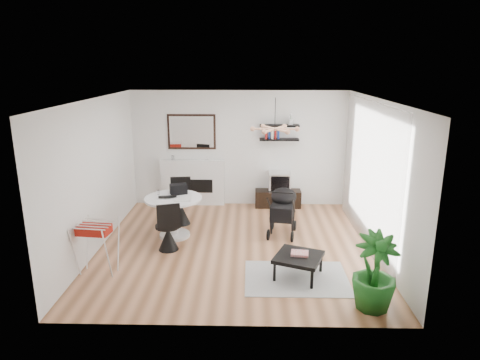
{
  "coord_description": "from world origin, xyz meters",
  "views": [
    {
      "loc": [
        0.26,
        -7.34,
        3.29
      ],
      "look_at": [
        0.07,
        0.4,
        1.17
      ],
      "focal_mm": 32.0,
      "sensor_mm": 36.0,
      "label": 1
    }
  ],
  "objects_px": {
    "drying_rack": "(97,247)",
    "stroller": "(283,213)",
    "fireplace": "(193,177)",
    "crt_tv": "(280,181)",
    "potted_plant": "(375,272)",
    "coffee_table": "(299,258)",
    "dining_table": "(174,211)",
    "tv_console": "(278,198)"
  },
  "relations": [
    {
      "from": "fireplace",
      "to": "tv_console",
      "type": "height_order",
      "value": "fireplace"
    },
    {
      "from": "stroller",
      "to": "tv_console",
      "type": "bearing_deg",
      "value": 100.28
    },
    {
      "from": "tv_console",
      "to": "stroller",
      "type": "relative_size",
      "value": 1.04
    },
    {
      "from": "crt_tv",
      "to": "coffee_table",
      "type": "height_order",
      "value": "crt_tv"
    },
    {
      "from": "potted_plant",
      "to": "dining_table",
      "type": "bearing_deg",
      "value": 142.12
    },
    {
      "from": "fireplace",
      "to": "crt_tv",
      "type": "relative_size",
      "value": 4.28
    },
    {
      "from": "drying_rack",
      "to": "stroller",
      "type": "relative_size",
      "value": 0.84
    },
    {
      "from": "coffee_table",
      "to": "potted_plant",
      "type": "distance_m",
      "value": 1.3
    },
    {
      "from": "tv_console",
      "to": "dining_table",
      "type": "relative_size",
      "value": 0.97
    },
    {
      "from": "tv_console",
      "to": "fireplace",
      "type": "bearing_deg",
      "value": 176.61
    },
    {
      "from": "stroller",
      "to": "potted_plant",
      "type": "height_order",
      "value": "potted_plant"
    },
    {
      "from": "fireplace",
      "to": "crt_tv",
      "type": "height_order",
      "value": "fireplace"
    },
    {
      "from": "coffee_table",
      "to": "potted_plant",
      "type": "xyz_separation_m",
      "value": [
        0.93,
        -0.88,
        0.22
      ]
    },
    {
      "from": "fireplace",
      "to": "tv_console",
      "type": "relative_size",
      "value": 2.03
    },
    {
      "from": "crt_tv",
      "to": "stroller",
      "type": "height_order",
      "value": "stroller"
    },
    {
      "from": "stroller",
      "to": "potted_plant",
      "type": "bearing_deg",
      "value": -57.67
    },
    {
      "from": "crt_tv",
      "to": "potted_plant",
      "type": "height_order",
      "value": "potted_plant"
    },
    {
      "from": "fireplace",
      "to": "dining_table",
      "type": "xyz_separation_m",
      "value": [
        -0.11,
        -1.98,
        -0.16
      ]
    },
    {
      "from": "dining_table",
      "to": "drying_rack",
      "type": "bearing_deg",
      "value": -122.16
    },
    {
      "from": "coffee_table",
      "to": "crt_tv",
      "type": "bearing_deg",
      "value": 91.35
    },
    {
      "from": "drying_rack",
      "to": "potted_plant",
      "type": "distance_m",
      "value": 4.25
    },
    {
      "from": "fireplace",
      "to": "drying_rack",
      "type": "height_order",
      "value": "fireplace"
    },
    {
      "from": "drying_rack",
      "to": "stroller",
      "type": "distance_m",
      "value": 3.54
    },
    {
      "from": "tv_console",
      "to": "stroller",
      "type": "distance_m",
      "value": 1.69
    },
    {
      "from": "stroller",
      "to": "coffee_table",
      "type": "height_order",
      "value": "stroller"
    },
    {
      "from": "dining_table",
      "to": "drying_rack",
      "type": "relative_size",
      "value": 1.27
    },
    {
      "from": "fireplace",
      "to": "stroller",
      "type": "height_order",
      "value": "fireplace"
    },
    {
      "from": "drying_rack",
      "to": "coffee_table",
      "type": "xyz_separation_m",
      "value": [
        3.21,
        -0.05,
        -0.13
      ]
    },
    {
      "from": "potted_plant",
      "to": "drying_rack",
      "type": "bearing_deg",
      "value": 167.36
    },
    {
      "from": "coffee_table",
      "to": "dining_table",
      "type": "bearing_deg",
      "value": 144.76
    },
    {
      "from": "fireplace",
      "to": "crt_tv",
      "type": "xyz_separation_m",
      "value": [
        2.05,
        -0.12,
        -0.07
      ]
    },
    {
      "from": "dining_table",
      "to": "coffee_table",
      "type": "bearing_deg",
      "value": -35.24
    },
    {
      "from": "dining_table",
      "to": "stroller",
      "type": "bearing_deg",
      "value": 5.13
    },
    {
      "from": "drying_rack",
      "to": "stroller",
      "type": "bearing_deg",
      "value": 35.73
    },
    {
      "from": "tv_console",
      "to": "stroller",
      "type": "bearing_deg",
      "value": -90.47
    },
    {
      "from": "fireplace",
      "to": "coffee_table",
      "type": "bearing_deg",
      "value": -59.12
    },
    {
      "from": "crt_tv",
      "to": "dining_table",
      "type": "distance_m",
      "value": 2.86
    },
    {
      "from": "dining_table",
      "to": "coffee_table",
      "type": "distance_m",
      "value": 2.76
    },
    {
      "from": "tv_console",
      "to": "crt_tv",
      "type": "height_order",
      "value": "crt_tv"
    },
    {
      "from": "stroller",
      "to": "drying_rack",
      "type": "bearing_deg",
      "value": -140.0
    },
    {
      "from": "tv_console",
      "to": "potted_plant",
      "type": "height_order",
      "value": "potted_plant"
    },
    {
      "from": "stroller",
      "to": "potted_plant",
      "type": "distance_m",
      "value": 2.86
    }
  ]
}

